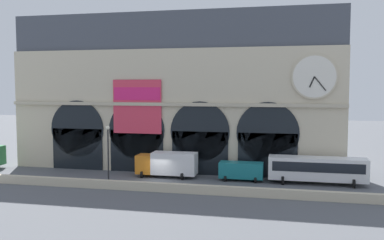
{
  "coord_description": "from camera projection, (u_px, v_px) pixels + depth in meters",
  "views": [
    {
      "loc": [
        14.72,
        -47.18,
        11.23
      ],
      "look_at": [
        3.21,
        5.0,
        6.99
      ],
      "focal_mm": 39.47,
      "sensor_mm": 36.0,
      "label": 1
    }
  ],
  "objects": [
    {
      "name": "ground_plane",
      "position": [
        157.0,
        181.0,
        49.98
      ],
      "size": [
        200.0,
        200.0,
        0.0
      ],
      "primitive_type": "plane",
      "color": "#54565B"
    },
    {
      "name": "quay_parapet_wall",
      "position": [
        144.0,
        186.0,
        45.5
      ],
      "size": [
        90.0,
        0.7,
        0.95
      ],
      "primitive_type": "cube",
      "color": "beige",
      "rests_on": "ground"
    },
    {
      "name": "station_building",
      "position": [
        174.0,
        94.0,
        56.87
      ],
      "size": [
        44.09,
        6.21,
        20.95
      ],
      "color": "beige",
      "rests_on": "ground"
    },
    {
      "name": "box_truck_center",
      "position": [
        167.0,
        164.0,
        52.23
      ],
      "size": [
        7.5,
        2.91,
        3.12
      ],
      "color": "orange",
      "rests_on": "ground"
    },
    {
      "name": "van_mideast",
      "position": [
        241.0,
        170.0,
        50.39
      ],
      "size": [
        5.2,
        2.48,
        2.2
      ],
      "color": "#19727A",
      "rests_on": "ground"
    },
    {
      "name": "bus_east",
      "position": [
        317.0,
        169.0,
        48.54
      ],
      "size": [
        11.0,
        3.25,
        3.1
      ],
      "color": "white",
      "rests_on": "ground"
    },
    {
      "name": "street_lamp_quayside",
      "position": [
        108.0,
        148.0,
        46.92
      ],
      "size": [
        0.44,
        0.44,
        6.9
      ],
      "color": "black",
      "rests_on": "ground"
    }
  ]
}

